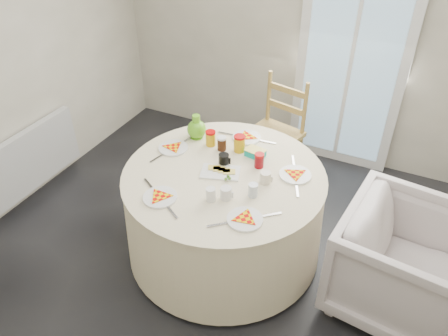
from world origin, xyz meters
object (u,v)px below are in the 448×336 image
at_px(wooden_chair, 273,137).
at_px(green_pitcher, 196,125).
at_px(table, 224,213).
at_px(armchair, 405,265).
at_px(radiator, 33,158).

bearing_deg(wooden_chair, green_pitcher, -105.79).
xyz_separation_m(table, armchair, (1.30, 0.05, 0.02)).
xyz_separation_m(wooden_chair, green_pitcher, (-0.40, -0.71, 0.40)).
bearing_deg(green_pitcher, table, -47.73).
bearing_deg(table, green_pitcher, 140.04).
relative_size(table, green_pitcher, 7.68).
height_order(wooden_chair, armchair, wooden_chair).
bearing_deg(armchair, green_pitcher, 87.12).
height_order(table, green_pitcher, green_pitcher).
relative_size(wooden_chair, green_pitcher, 5.21).
relative_size(armchair, green_pitcher, 4.41).
distance_m(table, armchair, 1.31).
height_order(table, armchair, armchair).
bearing_deg(armchair, radiator, 99.10).
bearing_deg(table, wooden_chair, 90.22).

